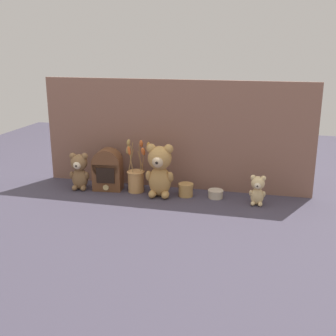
{
  "coord_description": "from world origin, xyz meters",
  "views": [
    {
      "loc": [
        0.56,
        -2.23,
        0.84
      ],
      "look_at": [
        0.0,
        0.02,
        0.16
      ],
      "focal_mm": 45.0,
      "sensor_mm": 36.0,
      "label": 1
    }
  ],
  "objects": [
    {
      "name": "backdrop_wall",
      "position": [
        0.0,
        0.17,
        0.33
      ],
      "size": [
        1.63,
        0.02,
        0.65
      ],
      "color": "#845B4C",
      "rests_on": "ground"
    },
    {
      "name": "teddy_bear_medium",
      "position": [
        -0.54,
        -0.01,
        0.12
      ],
      "size": [
        0.12,
        0.11,
        0.23
      ],
      "color": "olive",
      "rests_on": "ground"
    },
    {
      "name": "teddy_bear_small",
      "position": [
        0.51,
        -0.02,
        0.09
      ],
      "size": [
        0.09,
        0.09,
        0.17
      ],
      "color": "#DBBC84",
      "rests_on": "ground"
    },
    {
      "name": "decorative_tin_short",
      "position": [
        0.28,
        0.04,
        0.02
      ],
      "size": [
        0.09,
        0.09,
        0.05
      ],
      "color": "beige",
      "rests_on": "ground"
    },
    {
      "name": "teddy_bear_large",
      "position": [
        -0.04,
        -0.01,
        0.16
      ],
      "size": [
        0.17,
        0.16,
        0.31
      ],
      "color": "tan",
      "rests_on": "ground"
    },
    {
      "name": "flower_vase",
      "position": [
        -0.2,
        0.03,
        0.09
      ],
      "size": [
        0.16,
        0.12,
        0.32
      ],
      "color": "tan",
      "rests_on": "ground"
    },
    {
      "name": "ground_plane",
      "position": [
        0.0,
        0.0,
        0.0
      ],
      "size": [
        4.0,
        4.0,
        0.0
      ],
      "primitive_type": "plane",
      "color": "#3D3847"
    },
    {
      "name": "decorative_tin_tall",
      "position": [
        0.1,
        0.03,
        0.04
      ],
      "size": [
        0.09,
        0.09,
        0.07
      ],
      "color": "tan",
      "rests_on": "ground"
    },
    {
      "name": "vintage_radio",
      "position": [
        -0.37,
        0.03,
        0.13
      ],
      "size": [
        0.18,
        0.12,
        0.25
      ],
      "color": "brown",
      "rests_on": "ground"
    }
  ]
}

